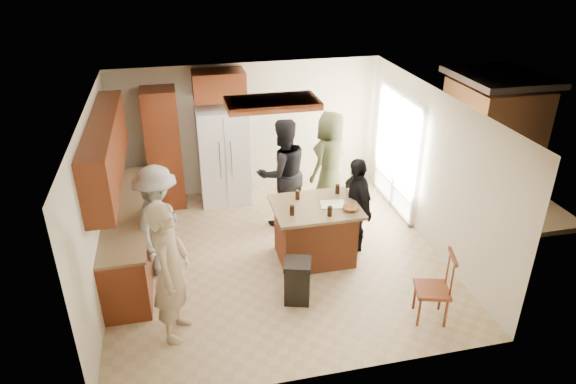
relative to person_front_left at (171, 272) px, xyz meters
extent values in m
plane|color=tan|center=(1.57, 1.40, -0.94)|extent=(5.00, 5.00, 0.00)
plane|color=white|center=(1.57, 1.40, 1.56)|extent=(5.00, 5.00, 0.00)
plane|color=beige|center=(1.57, 3.90, 0.31)|extent=(5.00, 0.00, 5.00)
plane|color=beige|center=(1.57, -1.10, 0.31)|extent=(5.00, 0.00, 5.00)
plane|color=beige|center=(-0.93, 1.40, 0.31)|extent=(0.00, 5.00, 5.00)
plane|color=beige|center=(4.07, 1.40, 0.31)|extent=(0.00, 5.00, 5.00)
cube|color=white|center=(4.05, 2.60, 0.11)|extent=(0.02, 1.60, 2.10)
cube|color=white|center=(4.03, 2.60, 0.11)|extent=(0.08, 1.72, 2.10)
cube|color=maroon|center=(1.57, 1.60, 1.50)|extent=(1.30, 0.70, 0.10)
cube|color=white|center=(1.57, 1.60, 1.44)|extent=(1.10, 0.50, 0.02)
cube|color=olive|center=(5.57, 2.60, -0.99)|extent=(3.00, 3.00, 0.10)
cube|color=#593319|center=(6.27, 3.20, 0.06)|extent=(1.40, 1.60, 2.00)
imported|color=tan|center=(0.00, 0.00, 0.00)|extent=(0.67, 0.80, 1.87)
imported|color=black|center=(1.90, 2.44, 0.01)|extent=(1.03, 0.76, 1.90)
imported|color=#394025|center=(2.88, 2.91, -0.04)|extent=(1.04, 0.99, 1.80)
imported|color=black|center=(2.84, 1.40, -0.16)|extent=(0.56, 0.96, 1.56)
imported|color=gray|center=(-0.14, 1.39, -0.08)|extent=(0.84, 1.21, 1.71)
cube|color=maroon|center=(-0.63, 1.80, -0.50)|extent=(0.60, 3.00, 0.88)
cube|color=#846B4C|center=(-0.63, 1.80, -0.04)|extent=(0.64, 3.00, 0.04)
cube|color=maroon|center=(-0.75, 1.80, 0.94)|extent=(0.35, 3.00, 0.85)
cube|color=maroon|center=(-0.03, 3.60, 0.16)|extent=(0.60, 0.60, 2.20)
cube|color=maroon|center=(1.02, 3.60, 1.26)|extent=(0.90, 0.60, 0.50)
cube|color=white|center=(1.02, 3.52, -0.04)|extent=(0.90, 0.72, 1.80)
cube|color=gray|center=(1.02, 3.15, -0.04)|extent=(0.01, 0.01, 1.71)
cylinder|color=silver|center=(0.92, 3.13, 0.05)|extent=(0.02, 0.02, 0.70)
cylinder|color=silver|center=(1.12, 3.13, 0.05)|extent=(0.02, 0.02, 0.70)
cube|color=brown|center=(2.14, 1.24, -0.50)|extent=(1.10, 0.85, 0.88)
cube|color=olive|center=(2.14, 1.24, -0.03)|extent=(1.28, 1.03, 0.05)
cube|color=silver|center=(2.39, 1.19, 0.00)|extent=(0.39, 0.31, 0.02)
imported|color=brown|center=(2.59, 0.99, 0.02)|extent=(0.27, 0.27, 0.05)
cylinder|color=black|center=(1.74, 1.04, 0.07)|extent=(0.07, 0.07, 0.15)
cylinder|color=black|center=(1.93, 1.50, 0.07)|extent=(0.07, 0.07, 0.15)
cylinder|color=black|center=(2.58, 1.55, 0.07)|extent=(0.07, 0.07, 0.15)
cylinder|color=black|center=(2.25, 0.89, 0.07)|extent=(0.07, 0.07, 0.15)
cube|color=black|center=(1.64, 0.29, -0.66)|extent=(0.43, 0.43, 0.55)
cube|color=black|center=(1.64, 0.29, -0.35)|extent=(0.45, 0.45, 0.08)
cube|color=maroon|center=(3.24, -0.45, -0.49)|extent=(0.52, 0.52, 0.05)
cylinder|color=maroon|center=(3.03, -0.57, -0.72)|extent=(0.04, 0.04, 0.44)
cylinder|color=maroon|center=(3.36, -0.66, -0.72)|extent=(0.04, 0.04, 0.44)
cylinder|color=maroon|center=(3.13, -0.24, -0.72)|extent=(0.04, 0.04, 0.44)
cylinder|color=maroon|center=(3.45, -0.34, -0.72)|extent=(0.04, 0.04, 0.44)
cube|color=maroon|center=(3.43, -0.51, 0.03)|extent=(0.15, 0.40, 0.05)
cylinder|color=maroon|center=(3.39, -0.62, -0.22)|extent=(0.03, 0.03, 0.50)
cylinder|color=maroon|center=(3.46, -0.39, -0.22)|extent=(0.03, 0.03, 0.50)
camera|label=1|loc=(0.24, -5.23, 3.62)|focal=32.00mm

